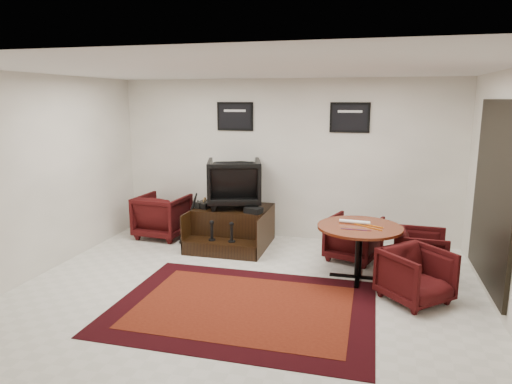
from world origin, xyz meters
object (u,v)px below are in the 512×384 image
shine_chair (234,180)px  armchair_side (163,214)px  table_chair_corner (416,273)px  shine_podium (232,228)px  meeting_table (359,232)px  table_chair_back (354,236)px  table_chair_window (420,251)px

shine_chair → armchair_side: shine_chair is taller
shine_chair → table_chair_corner: bearing=131.7°
shine_podium → meeting_table: (2.14, -1.00, 0.36)m
shine_podium → table_chair_back: size_ratio=1.71×
armchair_side → table_chair_window: (4.34, -0.80, -0.06)m
shine_podium → table_chair_corner: bearing=-29.0°
shine_podium → armchair_side: (-1.36, 0.13, 0.13)m
meeting_table → table_chair_window: bearing=21.2°
shine_chair → table_chair_window: shine_chair is taller
table_chair_window → table_chair_corner: size_ratio=0.99×
armchair_side → table_chair_window: size_ratio=1.17×
shine_chair → armchair_side: (-1.36, -0.01, -0.67)m
shine_chair → table_chair_corner: shine_chair is taller
shine_chair → table_chair_corner: size_ratio=1.24×
shine_podium → table_chair_window: (2.98, -0.67, 0.06)m
armchair_side → meeting_table: bearing=166.8°
armchair_side → table_chair_corner: (4.20, -1.71, -0.06)m
table_chair_corner → meeting_table: bearing=97.9°
table_chair_back → table_chair_corner: size_ratio=1.03×
shine_podium → table_chair_back: table_chair_back is taller
shine_chair → table_chair_back: bearing=152.6°
shine_podium → table_chair_window: size_ratio=1.78×
table_chair_back → table_chair_corner: 1.57m
armchair_side → meeting_table: (3.50, -1.13, 0.24)m
shine_podium → table_chair_corner: table_chair_corner is taller
table_chair_window → shine_chair: bearing=77.5°
shine_chair → table_chair_window: 3.17m
table_chair_window → table_chair_back: bearing=67.3°
table_chair_corner → shine_chair: bearing=106.2°
shine_podium → table_chair_corner: size_ratio=1.76×
table_chair_window → table_chair_corner: 0.91m
armchair_side → table_chair_back: (3.40, -0.36, -0.05)m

